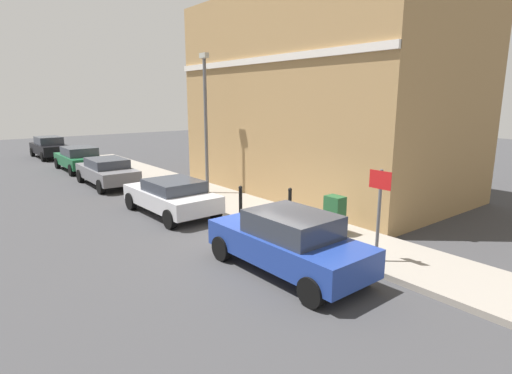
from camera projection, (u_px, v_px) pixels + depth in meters
The scene contains 13 objects.
ground at pixel (260, 245), 11.55m from camera, with size 80.00×80.00×0.00m, color #38383A.
sidewalk at pixel (208, 195), 17.35m from camera, with size 2.36×30.00×0.15m, color gray.
corner_building at pixel (324, 98), 17.68m from camera, with size 7.06×11.69×8.22m.
car_blue at pixel (288, 241), 9.62m from camera, with size 1.89×4.25×1.50m.
car_silver at pixel (172, 196), 14.52m from camera, with size 2.04×4.17×1.29m.
car_grey at pixel (107, 171), 19.36m from camera, with size 1.89×4.34×1.32m.
car_green at pixel (79, 158), 23.44m from camera, with size 1.91×4.23×1.39m.
car_black at pixel (49, 147), 28.52m from camera, with size 1.88×4.35×1.50m.
utility_cabinet at pixel (334, 217), 11.97m from camera, with size 0.46×0.61×1.15m.
bollard_near_cabinet at pixel (290, 202), 13.57m from camera, with size 0.14×0.14×1.04m.
bollard_far_kerb at pixel (241, 199), 13.90m from camera, with size 0.14×0.14×1.04m.
street_sign at pixel (379, 202), 9.72m from camera, with size 0.08×0.60×2.30m.
lamppost at pixel (206, 118), 16.72m from camera, with size 0.20×0.44×5.72m.
Camera 1 is at (-6.88, -8.50, 4.07)m, focal length 28.51 mm.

